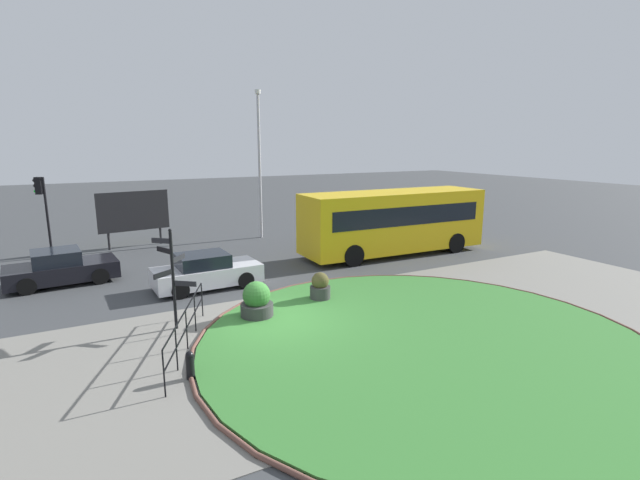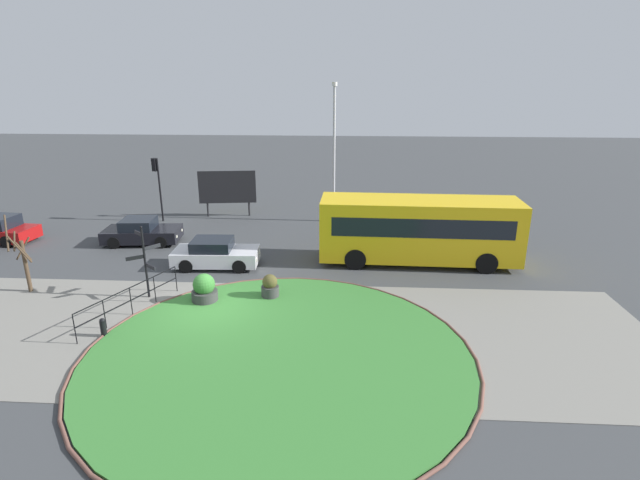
# 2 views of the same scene
# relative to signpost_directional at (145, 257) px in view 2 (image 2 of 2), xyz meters

# --- Properties ---
(ground) EXTENTS (120.00, 120.00, 0.00)m
(ground) POSITION_rel_signpost_directional_xyz_m (2.80, -0.93, -1.74)
(ground) COLOR #3D3F42
(sidewalk_paving) EXTENTS (32.00, 8.45, 0.02)m
(sidewalk_paving) POSITION_rel_signpost_directional_xyz_m (2.80, -2.70, -1.73)
(sidewalk_paving) COLOR gray
(sidewalk_paving) RESTS_ON ground
(grass_island) EXTENTS (12.37, 12.37, 0.10)m
(grass_island) POSITION_rel_signpost_directional_xyz_m (5.90, -4.17, -1.69)
(grass_island) COLOR #387A33
(grass_island) RESTS_ON ground
(grass_kerb_ring) EXTENTS (12.68, 12.68, 0.11)m
(grass_kerb_ring) POSITION_rel_signpost_directional_xyz_m (5.90, -4.17, -1.69)
(grass_kerb_ring) COLOR brown
(grass_kerb_ring) RESTS_ON ground
(signpost_directional) EXTENTS (1.16, 1.13, 3.04)m
(signpost_directional) POSITION_rel_signpost_directional_xyz_m (0.00, 0.00, 0.00)
(signpost_directional) COLOR black
(signpost_directional) RESTS_ON ground
(bollard_foreground) EXTENTS (0.20, 0.20, 0.70)m
(bollard_foreground) POSITION_rel_signpost_directional_xyz_m (-0.29, -3.26, -1.38)
(bollard_foreground) COLOR black
(bollard_foreground) RESTS_ON ground
(railing_grass_edge) EXTENTS (1.95, 4.45, 1.12)m
(railing_grass_edge) POSITION_rel_signpost_directional_xyz_m (-0.00, -1.61, -1.02)
(railing_grass_edge) COLOR black
(railing_grass_edge) RESTS_ON ground
(bus_yellow) EXTENTS (9.39, 2.86, 3.11)m
(bus_yellow) POSITION_rel_signpost_directional_xyz_m (11.44, 4.68, -0.07)
(bus_yellow) COLOR yellow
(bus_yellow) RESTS_ON ground
(car_near_lane) EXTENTS (4.10, 2.23, 1.36)m
(car_near_lane) POSITION_rel_signpost_directional_xyz_m (-3.04, 6.72, -1.12)
(car_near_lane) COLOR black
(car_near_lane) RESTS_ON ground
(car_far_lane) EXTENTS (4.02, 1.92, 1.35)m
(car_far_lane) POSITION_rel_signpost_directional_xyz_m (1.84, 3.52, -1.11)
(car_far_lane) COLOR silver
(car_far_lane) RESTS_ON ground
(traffic_light_near) EXTENTS (0.48, 0.32, 3.91)m
(traffic_light_near) POSITION_rel_signpost_directional_xyz_m (-3.62, 11.04, 1.12)
(traffic_light_near) COLOR black
(traffic_light_near) RESTS_ON ground
(lamppost_tall) EXTENTS (0.32, 0.32, 8.29)m
(lamppost_tall) POSITION_rel_signpost_directional_xyz_m (7.15, 11.62, 2.69)
(lamppost_tall) COLOR #B7B7BC
(lamppost_tall) RESTS_ON ground
(billboard_left) EXTENTS (3.59, 0.63, 2.96)m
(billboard_left) POSITION_rel_signpost_directional_xyz_m (0.35, 12.38, 0.13)
(billboard_left) COLOR black
(billboard_left) RESTS_ON ground
(planter_near_signpost) EXTENTS (1.03, 1.03, 1.21)m
(planter_near_signpost) POSITION_rel_signpost_directional_xyz_m (2.43, -0.36, -1.20)
(planter_near_signpost) COLOR #383838
(planter_near_signpost) RESTS_ON ground
(planter_kerbside) EXTENTS (0.71, 0.71, 1.03)m
(planter_kerbside) POSITION_rel_signpost_directional_xyz_m (4.96, 0.17, -1.27)
(planter_kerbside) COLOR #383838
(planter_kerbside) RESTS_ON ground
(street_tree_bare) EXTENTS (1.11, 1.09, 3.29)m
(street_tree_bare) POSITION_rel_signpost_directional_xyz_m (-5.20, 0.18, -0.28)
(street_tree_bare) COLOR #423323
(street_tree_bare) RESTS_ON ground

